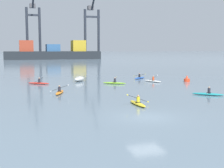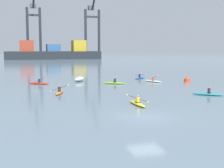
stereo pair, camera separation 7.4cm
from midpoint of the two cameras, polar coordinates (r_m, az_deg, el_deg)
The scene contains 13 objects.
ground_plane at distance 23.75m, azimuth 6.22°, elevation -5.95°, with size 800.00×800.00×0.00m, color slate.
container_barge at distance 145.28m, azimuth -10.46°, elevation 5.52°, with size 41.98×9.80×8.45m.
gantry_crane_west_mid at distance 158.08m, azimuth -13.88°, elevation 10.45°, with size 7.13×16.83×32.18m.
gantry_crane_east_mid at distance 157.28m, azimuth -3.53°, elevation 10.57°, with size 7.94×14.96×33.58m.
capsized_dinghy at distance 48.80m, azimuth -5.82°, elevation 0.90°, with size 2.46×2.73×0.76m.
channel_buoy at distance 49.30m, azimuth 13.38°, elevation 0.82°, with size 0.90×0.90×1.00m.
kayak_orange at distance 36.09m, azimuth -9.36°, elevation -1.43°, with size 2.08×3.41×1.05m.
kayak_teal at distance 35.83m, azimuth 16.94°, elevation -1.68°, with size 2.97×2.67×0.98m.
kayak_lime at distance 45.04m, azimuth 0.48°, elevation 0.23°, with size 3.17×2.37×1.00m.
kayak_yellow at distance 28.55m, azimuth 4.69°, elevation -3.46°, with size 2.18×3.40×1.05m.
kayak_red at distance 45.94m, azimuth -12.97°, elevation 0.19°, with size 3.13×2.45×0.95m.
kayak_white at distance 48.04m, azimuth 7.41°, elevation 0.57°, with size 2.02×3.36×1.04m.
kayak_blue at distance 52.89m, azimuth 5.06°, elevation 1.15°, with size 2.95×2.69×0.95m.
Camera 2 is at (-9.03, -21.35, 5.12)m, focal length 50.84 mm.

